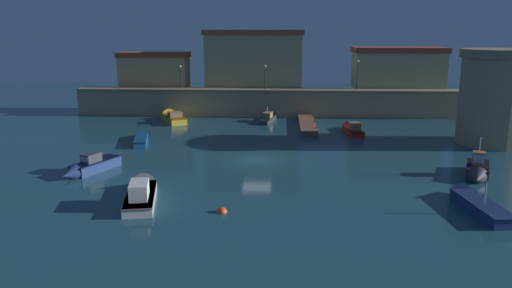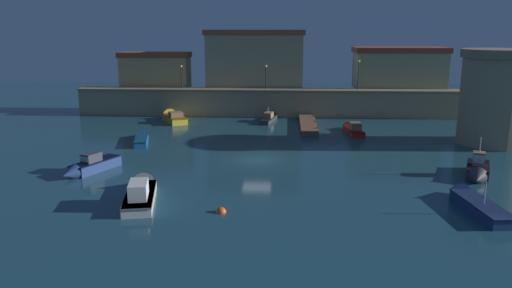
{
  "view_description": "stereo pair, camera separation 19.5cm",
  "coord_description": "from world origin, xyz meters",
  "px_view_note": "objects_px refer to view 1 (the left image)",
  "views": [
    {
      "loc": [
        2.33,
        -42.07,
        11.13
      ],
      "look_at": [
        0.0,
        -1.27,
        1.73
      ],
      "focal_mm": 35.0,
      "sensor_mm": 36.0,
      "label": 1
    },
    {
      "loc": [
        2.52,
        -42.06,
        11.13
      ],
      "look_at": [
        0.0,
        -1.27,
        1.73
      ],
      "focal_mm": 35.0,
      "sensor_mm": 36.0,
      "label": 2
    }
  ],
  "objects_px": {
    "quay_lamp_0": "(180,73)",
    "quay_lamp_1": "(265,73)",
    "quay_lamp_2": "(358,70)",
    "moored_boat_0": "(142,191)",
    "moored_boat_7": "(89,167)",
    "moored_boat_6": "(269,117)",
    "fortress_tower": "(496,97)",
    "moored_boat_2": "(477,171)",
    "mooring_buoy_0": "(222,212)",
    "moored_boat_3": "(351,129)",
    "moored_boat_1": "(474,202)",
    "moored_boat_4": "(141,138)",
    "moored_boat_5": "(172,117)"
  },
  "relations": [
    {
      "from": "moored_boat_2",
      "to": "moored_boat_3",
      "type": "relative_size",
      "value": 0.86
    },
    {
      "from": "fortress_tower",
      "to": "moored_boat_2",
      "type": "relative_size",
      "value": 1.73
    },
    {
      "from": "fortress_tower",
      "to": "moored_boat_4",
      "type": "distance_m",
      "value": 35.55
    },
    {
      "from": "quay_lamp_2",
      "to": "moored_boat_3",
      "type": "bearing_deg",
      "value": -100.38
    },
    {
      "from": "fortress_tower",
      "to": "moored_boat_1",
      "type": "bearing_deg",
      "value": -114.41
    },
    {
      "from": "mooring_buoy_0",
      "to": "moored_boat_1",
      "type": "bearing_deg",
      "value": 6.67
    },
    {
      "from": "moored_boat_0",
      "to": "moored_boat_2",
      "type": "xyz_separation_m",
      "value": [
        24.47,
        6.29,
        0.04
      ]
    },
    {
      "from": "quay_lamp_0",
      "to": "quay_lamp_1",
      "type": "distance_m",
      "value": 11.09
    },
    {
      "from": "quay_lamp_1",
      "to": "moored_boat_6",
      "type": "height_order",
      "value": "quay_lamp_1"
    },
    {
      "from": "fortress_tower",
      "to": "moored_boat_3",
      "type": "relative_size",
      "value": 1.48
    },
    {
      "from": "moored_boat_5",
      "to": "moored_boat_7",
      "type": "distance_m",
      "value": 23.31
    },
    {
      "from": "moored_boat_6",
      "to": "fortress_tower",
      "type": "bearing_deg",
      "value": -106.56
    },
    {
      "from": "moored_boat_2",
      "to": "moored_boat_0",
      "type": "bearing_deg",
      "value": -54.83
    },
    {
      "from": "quay_lamp_0",
      "to": "moored_boat_6",
      "type": "bearing_deg",
      "value": -15.68
    },
    {
      "from": "quay_lamp_1",
      "to": "moored_boat_5",
      "type": "relative_size",
      "value": 0.47
    },
    {
      "from": "quay_lamp_0",
      "to": "moored_boat_7",
      "type": "height_order",
      "value": "quay_lamp_0"
    },
    {
      "from": "moored_boat_7",
      "to": "mooring_buoy_0",
      "type": "xyz_separation_m",
      "value": [
        11.61,
        -8.12,
        -0.52
      ]
    },
    {
      "from": "mooring_buoy_0",
      "to": "quay_lamp_1",
      "type": "bearing_deg",
      "value": 87.97
    },
    {
      "from": "quay_lamp_1",
      "to": "moored_boat_7",
      "type": "relative_size",
      "value": 0.53
    },
    {
      "from": "moored_boat_6",
      "to": "mooring_buoy_0",
      "type": "height_order",
      "value": "moored_boat_6"
    },
    {
      "from": "quay_lamp_2",
      "to": "moored_boat_1",
      "type": "distance_m",
      "value": 34.46
    },
    {
      "from": "quay_lamp_1",
      "to": "quay_lamp_0",
      "type": "bearing_deg",
      "value": 180.0
    },
    {
      "from": "quay_lamp_1",
      "to": "moored_boat_1",
      "type": "xyz_separation_m",
      "value": [
        14.75,
        -33.87,
        -5.28
      ]
    },
    {
      "from": "quay_lamp_1",
      "to": "moored_boat_3",
      "type": "height_order",
      "value": "quay_lamp_1"
    },
    {
      "from": "quay_lamp_2",
      "to": "moored_boat_6",
      "type": "height_order",
      "value": "quay_lamp_2"
    },
    {
      "from": "moored_boat_0",
      "to": "fortress_tower",
      "type": "bearing_deg",
      "value": -70.38
    },
    {
      "from": "fortress_tower",
      "to": "moored_boat_3",
      "type": "distance_m",
      "value": 14.81
    },
    {
      "from": "quay_lamp_2",
      "to": "moored_boat_6",
      "type": "distance_m",
      "value": 12.97
    },
    {
      "from": "quay_lamp_2",
      "to": "moored_boat_6",
      "type": "xyz_separation_m",
      "value": [
        -11.19,
        -3.3,
        -5.68
      ]
    },
    {
      "from": "quay_lamp_0",
      "to": "moored_boat_3",
      "type": "bearing_deg",
      "value": -25.66
    },
    {
      "from": "quay_lamp_2",
      "to": "moored_boat_1",
      "type": "xyz_separation_m",
      "value": [
        2.89,
        -33.87,
        -5.68
      ]
    },
    {
      "from": "quay_lamp_2",
      "to": "moored_boat_0",
      "type": "xyz_separation_m",
      "value": [
        -18.86,
        -33.38,
        -5.56
      ]
    },
    {
      "from": "quay_lamp_2",
      "to": "fortress_tower",
      "type": "bearing_deg",
      "value": -52.81
    },
    {
      "from": "moored_boat_0",
      "to": "quay_lamp_0",
      "type": "bearing_deg",
      "value": -4.55
    },
    {
      "from": "quay_lamp_1",
      "to": "moored_boat_2",
      "type": "height_order",
      "value": "quay_lamp_1"
    },
    {
      "from": "mooring_buoy_0",
      "to": "fortress_tower",
      "type": "bearing_deg",
      "value": 40.11
    },
    {
      "from": "moored_boat_1",
      "to": "moored_boat_4",
      "type": "distance_m",
      "value": 32.13
    },
    {
      "from": "moored_boat_6",
      "to": "moored_boat_2",
      "type": "bearing_deg",
      "value": -133.86
    },
    {
      "from": "moored_boat_0",
      "to": "moored_boat_7",
      "type": "distance_m",
      "value": 8.23
    },
    {
      "from": "quay_lamp_0",
      "to": "moored_boat_6",
      "type": "relative_size",
      "value": 0.46
    },
    {
      "from": "moored_boat_1",
      "to": "moored_boat_7",
      "type": "distance_m",
      "value": 28.33
    },
    {
      "from": "moored_boat_0",
      "to": "moored_boat_5",
      "type": "height_order",
      "value": "moored_boat_0"
    },
    {
      "from": "quay_lamp_2",
      "to": "moored_boat_0",
      "type": "distance_m",
      "value": 38.74
    },
    {
      "from": "quay_lamp_2",
      "to": "moored_boat_4",
      "type": "distance_m",
      "value": 29.3
    },
    {
      "from": "quay_lamp_0",
      "to": "mooring_buoy_0",
      "type": "relative_size",
      "value": 4.61
    },
    {
      "from": "moored_boat_5",
      "to": "moored_boat_0",
      "type": "bearing_deg",
      "value": 161.65
    },
    {
      "from": "moored_boat_0",
      "to": "moored_boat_1",
      "type": "relative_size",
      "value": 1.05
    },
    {
      "from": "quay_lamp_0",
      "to": "quay_lamp_1",
      "type": "xyz_separation_m",
      "value": [
        11.09,
        0.0,
        0.04
      ]
    },
    {
      "from": "quay_lamp_1",
      "to": "moored_boat_6",
      "type": "relative_size",
      "value": 0.47
    },
    {
      "from": "moored_boat_1",
      "to": "moored_boat_2",
      "type": "relative_size",
      "value": 1.33
    }
  ]
}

